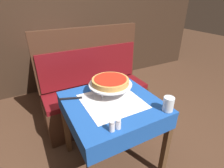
% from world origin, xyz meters
% --- Properties ---
extents(ground_plane, '(14.00, 14.00, 0.00)m').
position_xyz_m(ground_plane, '(0.00, 0.00, 0.00)').
color(ground_plane, '#472D1E').
extents(dining_table_front, '(0.77, 0.77, 0.73)m').
position_xyz_m(dining_table_front, '(0.00, 0.00, 0.63)').
color(dining_table_front, '#194799').
rests_on(dining_table_front, ground_plane).
extents(dining_table_rear, '(0.75, 0.75, 0.74)m').
position_xyz_m(dining_table_rear, '(-0.07, 1.46, 0.64)').
color(dining_table_rear, red).
rests_on(dining_table_rear, ground_plane).
extents(booth_bench, '(1.31, 0.44, 1.21)m').
position_xyz_m(booth_bench, '(0.14, 0.71, 0.36)').
color(booth_bench, '#3D2316').
rests_on(booth_bench, ground_plane).
extents(back_wall_panel, '(6.00, 0.04, 2.40)m').
position_xyz_m(back_wall_panel, '(0.00, 1.93, 1.20)').
color(back_wall_panel, black).
rests_on(back_wall_panel, ground_plane).
extents(pizza_pan_stand, '(0.39, 0.39, 0.10)m').
position_xyz_m(pizza_pan_stand, '(0.05, 0.12, 0.82)').
color(pizza_pan_stand, '#ADADB2').
rests_on(pizza_pan_stand, dining_table_front).
extents(deep_dish_pizza, '(0.33, 0.33, 0.05)m').
position_xyz_m(deep_dish_pizza, '(0.05, 0.12, 0.86)').
color(deep_dish_pizza, '#C68E47').
rests_on(deep_dish_pizza, pizza_pan_stand).
extents(pizza_server, '(0.29, 0.15, 0.01)m').
position_xyz_m(pizza_server, '(-0.24, 0.18, 0.74)').
color(pizza_server, '#BCBCC1').
rests_on(pizza_server, dining_table_front).
extents(water_glass_near, '(0.08, 0.08, 0.12)m').
position_xyz_m(water_glass_near, '(0.32, -0.32, 0.79)').
color(water_glass_near, silver).
rests_on(water_glass_near, dining_table_front).
extents(salt_shaker, '(0.04, 0.04, 0.08)m').
position_xyz_m(salt_shaker, '(-0.17, -0.32, 0.77)').
color(salt_shaker, silver).
rests_on(salt_shaker, dining_table_front).
extents(pepper_shaker, '(0.04, 0.04, 0.07)m').
position_xyz_m(pepper_shaker, '(-0.12, -0.32, 0.77)').
color(pepper_shaker, silver).
rests_on(pepper_shaker, dining_table_front).
extents(condiment_caddy, '(0.13, 0.13, 0.16)m').
position_xyz_m(condiment_caddy, '(0.02, 1.46, 0.78)').
color(condiment_caddy, black).
rests_on(condiment_caddy, dining_table_rear).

